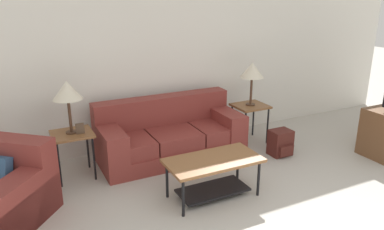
% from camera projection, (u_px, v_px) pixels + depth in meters
% --- Properties ---
extents(wall_back, '(8.98, 0.06, 2.60)m').
position_uv_depth(wall_back, '(163.00, 58.00, 5.46)').
color(wall_back, silver).
rests_on(wall_back, ground_plane).
extents(couch, '(1.99, 0.86, 0.82)m').
position_uv_depth(couch, '(170.00, 136.00, 5.24)').
color(couch, maroon).
rests_on(couch, ground_plane).
extents(coffee_table, '(1.06, 0.55, 0.47)m').
position_uv_depth(coffee_table, '(213.00, 169.00, 4.18)').
color(coffee_table, brown).
rests_on(coffee_table, ground_plane).
extents(side_table_left, '(0.49, 0.45, 0.59)m').
position_uv_depth(side_table_left, '(72.00, 138.00, 4.58)').
color(side_table_left, brown).
rests_on(side_table_left, ground_plane).
extents(side_table_right, '(0.49, 0.45, 0.59)m').
position_uv_depth(side_table_right, '(250.00, 109.00, 5.69)').
color(side_table_right, brown).
rests_on(side_table_right, ground_plane).
extents(table_lamp_left, '(0.35, 0.35, 0.65)m').
position_uv_depth(table_lamp_left, '(67.00, 91.00, 4.39)').
color(table_lamp_left, '#472D1E').
rests_on(table_lamp_left, side_table_left).
extents(table_lamp_right, '(0.35, 0.35, 0.65)m').
position_uv_depth(table_lamp_right, '(252.00, 71.00, 5.50)').
color(table_lamp_right, '#472D1E').
rests_on(table_lamp_right, side_table_right).
extents(backpack, '(0.30, 0.31, 0.37)m').
position_uv_depth(backpack, '(281.00, 143.00, 5.32)').
color(backpack, '#4C1E19').
rests_on(backpack, ground_plane).
extents(picture_frame, '(0.10, 0.04, 0.13)m').
position_uv_depth(picture_frame, '(80.00, 128.00, 4.52)').
color(picture_frame, '#4C3828').
rests_on(picture_frame, side_table_left).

